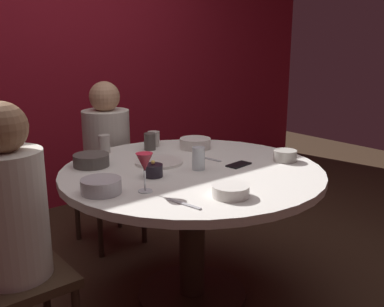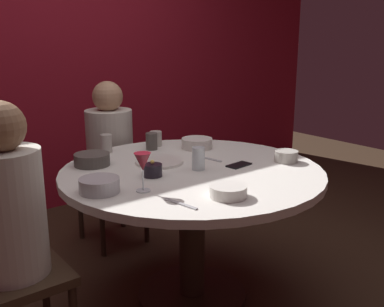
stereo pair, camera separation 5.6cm
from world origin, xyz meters
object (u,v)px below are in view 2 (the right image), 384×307
(bowl_small_white, at_px, (92,159))
(cell_phone, at_px, (239,165))
(bowl_serving_large, at_px, (99,185))
(bowl_rice_portion, at_px, (197,143))
(candle_holder, at_px, (153,170))
(dining_table, at_px, (192,195))
(bowl_salad_center, at_px, (228,191))
(seated_diner_left, at_px, (9,214))
(dinner_plate, at_px, (159,162))
(cup_center_front, at_px, (106,143))
(wine_glass, at_px, (143,164))
(bowl_sauce_side, at_px, (286,156))
(cup_by_left_diner, at_px, (152,141))
(cup_near_candle, at_px, (198,158))
(cup_by_right_diner, at_px, (156,139))
(seated_diner_back, at_px, (110,144))

(bowl_small_white, bearing_deg, cell_phone, -38.53)
(bowl_serving_large, distance_m, bowl_rice_portion, 0.91)
(candle_holder, xyz_separation_m, bowl_small_white, (-0.15, 0.36, 0.00))
(dining_table, relative_size, bowl_salad_center, 8.44)
(candle_holder, bearing_deg, seated_diner_left, -178.98)
(bowl_small_white, bearing_deg, dinner_plate, -30.98)
(cup_center_front, bearing_deg, dinner_plate, -73.18)
(wine_glass, relative_size, bowl_rice_portion, 0.93)
(dinner_plate, relative_size, bowl_sauce_side, 2.03)
(dinner_plate, distance_m, bowl_rice_portion, 0.39)
(wine_glass, xyz_separation_m, cup_by_left_diner, (0.44, 0.62, -0.08))
(bowl_salad_center, bearing_deg, seated_diner_left, 151.24)
(wine_glass, relative_size, cup_near_candle, 1.47)
(dining_table, xyz_separation_m, cup_near_candle, (0.01, -0.04, 0.21))
(bowl_small_white, xyz_separation_m, cup_center_front, (0.19, 0.20, 0.02))
(bowl_salad_center, bearing_deg, cup_near_candle, 68.90)
(bowl_small_white, height_order, cup_center_front, cup_center_front)
(cup_near_candle, relative_size, cup_by_right_diner, 1.30)
(cup_near_candle, bearing_deg, cup_center_front, 108.59)
(dining_table, height_order, cell_phone, cell_phone)
(seated_diner_back, relative_size, bowl_sauce_side, 8.90)
(candle_holder, height_order, bowl_rice_portion, candle_holder)
(bowl_rice_portion, bearing_deg, cup_center_front, 152.61)
(bowl_salad_center, height_order, bowl_small_white, bowl_small_white)
(cup_near_candle, bearing_deg, cup_by_right_diner, 78.59)
(seated_diner_left, relative_size, bowl_rice_portion, 6.26)
(wine_glass, xyz_separation_m, cell_phone, (0.62, 0.03, -0.12))
(dining_table, distance_m, cup_by_left_diner, 0.51)
(bowl_small_white, bearing_deg, seated_diner_back, 54.40)
(seated_diner_left, bearing_deg, wine_glass, -15.44)
(cup_by_left_diner, bearing_deg, cup_by_right_diner, 41.64)
(dining_table, xyz_separation_m, bowl_sauce_side, (0.49, -0.22, 0.18))
(bowl_salad_center, height_order, cup_by_right_diner, cup_by_right_diner)
(seated_diner_back, distance_m, bowl_sauce_side, 1.23)
(seated_diner_back, xyz_separation_m, bowl_serving_large, (-0.55, -0.95, 0.08))
(dinner_plate, distance_m, cup_by_right_diner, 0.40)
(cup_by_left_diner, bearing_deg, bowl_sauce_side, -57.56)
(cup_near_candle, bearing_deg, cup_by_left_diner, 85.34)
(bowl_small_white, relative_size, bowl_sauce_side, 1.49)
(seated_diner_left, xyz_separation_m, wine_glass, (0.54, -0.15, 0.15))
(dinner_plate, xyz_separation_m, cell_phone, (0.31, -0.30, -0.00))
(wine_glass, bearing_deg, cell_phone, 3.12)
(dinner_plate, relative_size, bowl_serving_large, 1.44)
(cell_phone, distance_m, bowl_sauce_side, 0.28)
(bowl_serving_large, bearing_deg, bowl_salad_center, -43.97)
(dining_table, bearing_deg, cup_by_right_diner, 76.61)
(cell_phone, bearing_deg, bowl_rice_portion, -15.42)
(dinner_plate, xyz_separation_m, bowl_small_white, (-0.31, 0.18, 0.02))
(cup_near_candle, xyz_separation_m, cup_by_left_diner, (0.04, 0.51, -0.01))
(dinner_plate, height_order, cell_phone, dinner_plate)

